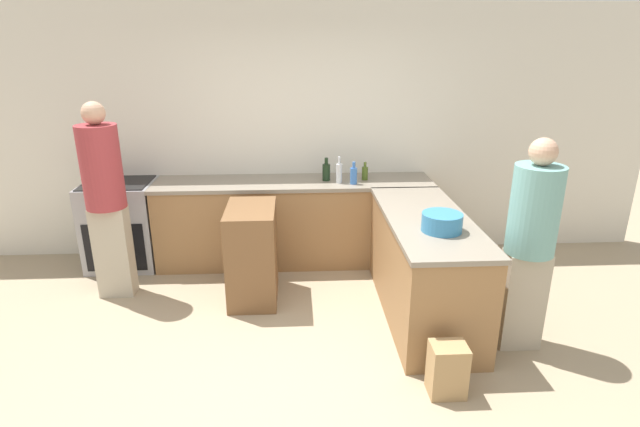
# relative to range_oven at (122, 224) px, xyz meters

# --- Properties ---
(ground_plane) EXTENTS (14.00, 14.00, 0.00)m
(ground_plane) POSITION_rel_range_oven_xyz_m (1.83, -1.93, -0.46)
(ground_plane) COLOR tan
(wall_back) EXTENTS (8.00, 0.06, 2.70)m
(wall_back) POSITION_rel_range_oven_xyz_m (1.83, 0.34, 0.89)
(wall_back) COLOR silver
(wall_back) RESTS_ON ground_plane
(counter_back) EXTENTS (2.93, 0.64, 0.91)m
(counter_back) POSITION_rel_range_oven_xyz_m (1.83, 0.00, -0.00)
(counter_back) COLOR olive
(counter_back) RESTS_ON ground_plane
(counter_peninsula) EXTENTS (0.69, 1.80, 0.91)m
(counter_peninsula) POSITION_rel_range_oven_xyz_m (2.95, -1.19, -0.00)
(counter_peninsula) COLOR olive
(counter_peninsula) RESTS_ON ground_plane
(range_oven) EXTENTS (0.72, 0.62, 0.92)m
(range_oven) POSITION_rel_range_oven_xyz_m (0.00, 0.00, 0.00)
(range_oven) COLOR #99999E
(range_oven) RESTS_ON ground_plane
(island_table) EXTENTS (0.44, 0.69, 0.89)m
(island_table) POSITION_rel_range_oven_xyz_m (1.44, -0.81, -0.01)
(island_table) COLOR brown
(island_table) RESTS_ON ground_plane
(mixing_bowl) EXTENTS (0.31, 0.31, 0.14)m
(mixing_bowl) POSITION_rel_range_oven_xyz_m (2.97, -1.52, 0.52)
(mixing_bowl) COLOR teal
(mixing_bowl) RESTS_ON counter_peninsula
(water_bottle_blue) EXTENTS (0.07, 0.07, 0.23)m
(water_bottle_blue) POSITION_rel_range_oven_xyz_m (2.45, -0.15, 0.54)
(water_bottle_blue) COLOR #386BB7
(water_bottle_blue) RESTS_ON counter_back
(wine_bottle_dark) EXTENTS (0.08, 0.08, 0.24)m
(wine_bottle_dark) POSITION_rel_range_oven_xyz_m (2.18, 0.01, 0.55)
(wine_bottle_dark) COLOR black
(wine_bottle_dark) RESTS_ON counter_back
(olive_oil_bottle) EXTENTS (0.06, 0.06, 0.19)m
(olive_oil_bottle) POSITION_rel_range_oven_xyz_m (2.59, 0.01, 0.53)
(olive_oil_bottle) COLOR #475B1E
(olive_oil_bottle) RESTS_ON counter_back
(vinegar_bottle_clear) EXTENTS (0.06, 0.06, 0.28)m
(vinegar_bottle_clear) POSITION_rel_range_oven_xyz_m (2.30, -0.10, 0.56)
(vinegar_bottle_clear) COLOR silver
(vinegar_bottle_clear) RESTS_ON counter_back
(person_by_range) EXTENTS (0.35, 0.35, 1.83)m
(person_by_range) POSITION_rel_range_oven_xyz_m (0.13, -0.68, 0.53)
(person_by_range) COLOR #ADA38E
(person_by_range) RESTS_ON ground_plane
(person_at_peninsula) EXTENTS (0.36, 0.36, 1.68)m
(person_at_peninsula) POSITION_rel_range_oven_xyz_m (3.59, -1.72, 0.44)
(person_at_peninsula) COLOR #ADA38E
(person_at_peninsula) RESTS_ON ground_plane
(paper_bag) EXTENTS (0.25, 0.20, 0.38)m
(paper_bag) POSITION_rel_range_oven_xyz_m (2.86, -2.28, -0.27)
(paper_bag) COLOR #A88456
(paper_bag) RESTS_ON ground_plane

